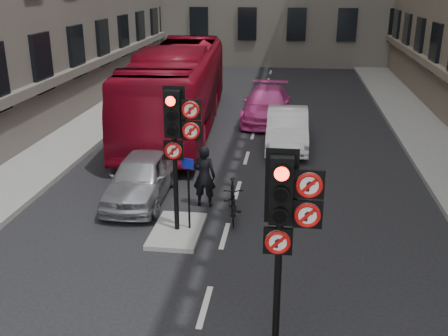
% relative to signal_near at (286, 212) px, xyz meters
% --- Properties ---
extents(pavement_left, '(3.00, 50.00, 0.16)m').
position_rel_signal_near_xyz_m(pavement_left, '(-8.69, 11.01, -2.50)').
color(pavement_left, gray).
rests_on(pavement_left, ground).
extents(centre_island, '(1.20, 2.00, 0.12)m').
position_rel_signal_near_xyz_m(centre_island, '(-2.69, 4.01, -2.52)').
color(centre_island, gray).
rests_on(centre_island, ground).
extents(signal_near, '(0.91, 0.40, 3.58)m').
position_rel_signal_near_xyz_m(signal_near, '(0.00, 0.00, 0.00)').
color(signal_near, black).
rests_on(signal_near, ground).
extents(signal_far, '(0.91, 0.40, 3.58)m').
position_rel_signal_near_xyz_m(signal_far, '(-2.60, 4.00, 0.12)').
color(signal_far, black).
rests_on(signal_far, centre_island).
extents(car_silver, '(1.62, 3.90, 1.32)m').
position_rel_signal_near_xyz_m(car_silver, '(-4.16, 6.01, -1.92)').
color(car_silver, '#9B9CA2').
rests_on(car_silver, ground).
extents(car_white, '(1.58, 4.34, 1.42)m').
position_rel_signal_near_xyz_m(car_white, '(-0.11, 11.58, -1.87)').
color(car_white, silver).
rests_on(car_white, ground).
extents(car_pink, '(2.09, 4.94, 1.42)m').
position_rel_signal_near_xyz_m(car_pink, '(-1.08, 15.36, -1.87)').
color(car_pink, '#E1429F').
rests_on(car_pink, ground).
extents(bus_red, '(3.67, 12.46, 3.43)m').
position_rel_signal_near_xyz_m(bus_red, '(-4.69, 13.56, -0.87)').
color(bus_red, maroon).
rests_on(bus_red, ground).
extents(motorcycle, '(0.73, 1.77, 1.03)m').
position_rel_signal_near_xyz_m(motorcycle, '(-1.41, 5.01, -2.07)').
color(motorcycle, black).
rests_on(motorcycle, ground).
extents(motorcyclist, '(0.65, 0.43, 1.76)m').
position_rel_signal_near_xyz_m(motorcyclist, '(-2.29, 5.76, -1.70)').
color(motorcyclist, black).
rests_on(motorcyclist, ground).
extents(info_sign, '(0.31, 0.14, 1.86)m').
position_rel_signal_near_xyz_m(info_sign, '(-2.39, 4.07, -1.26)').
color(info_sign, black).
rests_on(info_sign, centre_island).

